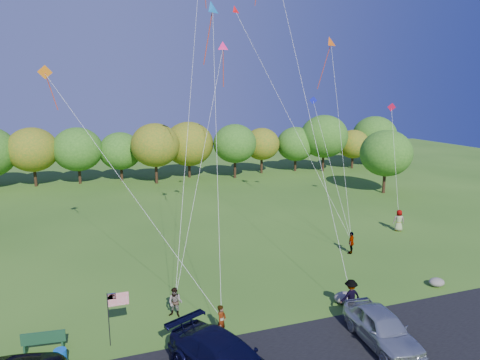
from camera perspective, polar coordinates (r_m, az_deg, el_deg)
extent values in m
plane|color=#315C1A|center=(23.79, 4.12, -17.92)|extent=(140.00, 140.00, 0.00)
cylinder|color=#3B2515|center=(57.90, -25.18, 0.38)|extent=(0.36, 0.36, 3.05)
ellipsoid|color=#306419|center=(57.38, -25.49, 3.88)|extent=(6.30, 6.30, 5.67)
cylinder|color=#3B2515|center=(58.76, -20.25, 0.54)|extent=(0.36, 0.36, 2.27)
ellipsoid|color=#285E19|center=(58.32, -20.44, 3.24)|extent=(5.12, 5.12, 4.61)
cylinder|color=#3B2515|center=(57.13, -15.18, 0.86)|extent=(0.36, 0.36, 2.86)
ellipsoid|color=#285E19|center=(56.59, -15.37, 4.39)|extent=(6.52, 6.52, 5.86)
cylinder|color=#3B2515|center=(58.15, -11.48, 1.11)|extent=(0.36, 0.36, 2.66)
ellipsoid|color=#306419|center=(57.61, -11.62, 4.62)|extent=(6.94, 6.94, 6.24)
cylinder|color=#3B2515|center=(59.75, -6.45, 1.77)|extent=(0.36, 0.36, 3.11)
ellipsoid|color=#306419|center=(59.27, -6.52, 4.98)|extent=(5.55, 5.55, 5.00)
cylinder|color=#3B2515|center=(58.79, -1.53, 1.49)|extent=(0.36, 0.36, 2.73)
ellipsoid|color=#285E19|center=(58.30, -1.55, 4.62)|extent=(5.75, 5.75, 5.17)
cylinder|color=#3B2515|center=(64.22, 2.76, 2.22)|extent=(0.36, 0.36, 2.44)
ellipsoid|color=#306419|center=(63.78, 2.78, 5.03)|extent=(6.01, 6.01, 5.41)
cylinder|color=#3B2515|center=(64.47, 7.49, 2.40)|extent=(0.36, 0.36, 2.96)
ellipsoid|color=#306419|center=(64.04, 7.56, 5.16)|extent=(5.04, 5.04, 4.54)
cylinder|color=#3B2515|center=(65.59, 12.37, 2.30)|extent=(0.36, 0.36, 2.76)
ellipsoid|color=#285E19|center=(65.19, 12.49, 4.89)|extent=(4.95, 4.95, 4.45)
cylinder|color=#3B2515|center=(69.72, 14.60, 2.73)|extent=(0.36, 0.36, 2.74)
ellipsoid|color=#306419|center=(69.27, 14.76, 5.69)|extent=(6.95, 6.95, 6.26)
cylinder|color=#3B2515|center=(71.07, 17.90, 2.66)|extent=(0.36, 0.36, 2.63)
ellipsoid|color=#306419|center=(70.69, 18.05, 5.08)|extent=(5.25, 5.25, 4.72)
cylinder|color=#3B2515|center=(53.19, 18.66, -0.17)|extent=(0.36, 0.36, 2.80)
ellipsoid|color=#285E19|center=(52.64, 18.90, 3.40)|extent=(6.00, 6.00, 5.40)
imported|color=#A8AEB3|center=(22.26, 18.40, -18.19)|extent=(2.28, 4.92, 1.63)
imported|color=#4C4C59|center=(21.84, -2.48, -18.31)|extent=(0.71, 0.71, 1.66)
imported|color=#4C4C59|center=(23.79, -8.62, -15.83)|extent=(0.99, 0.94, 1.62)
imported|color=#4C4C59|center=(24.63, 14.53, -14.76)|extent=(1.24, 0.75, 1.87)
imported|color=#4C4C59|center=(32.90, 14.62, -8.09)|extent=(0.98, 0.98, 1.67)
imported|color=#4C4C59|center=(39.26, 20.42, -5.07)|extent=(1.06, 0.88, 1.86)
cube|color=#173F25|center=(22.91, -24.65, -19.02)|extent=(1.92, 0.33, 0.06)
cube|color=#173F25|center=(22.59, -24.77, -18.56)|extent=(1.91, 0.27, 0.58)
cube|color=#173F25|center=(23.13, -26.68, -19.54)|extent=(0.14, 0.48, 0.45)
cube|color=#173F25|center=(22.94, -22.50, -19.43)|extent=(0.14, 0.48, 0.45)
cylinder|color=#0C53B7|center=(21.56, -22.82, -21.06)|extent=(0.54, 0.54, 0.81)
cylinder|color=black|center=(21.81, -17.10, -17.40)|extent=(0.05, 0.05, 2.66)
cube|color=red|center=(21.38, -15.93, -15.05)|extent=(0.96, 0.64, 0.02)
cube|color=navy|center=(21.30, -16.76, -14.63)|extent=(0.38, 0.02, 0.30)
ellipsoid|color=gray|center=(25.81, 13.74, -14.99)|extent=(1.22, 0.96, 0.61)
ellipsoid|color=gray|center=(29.63, 24.74, -12.27)|extent=(0.98, 0.81, 0.51)
cone|color=#1267B8|center=(27.79, -3.66, 21.85)|extent=(1.03, 0.79, 0.95)
cone|color=red|center=(33.86, -0.60, 21.70)|extent=(0.79, 0.56, 0.72)
cone|color=#C24E0D|center=(37.06, 12.06, 17.49)|extent=(1.22, 0.86, 1.03)
cube|color=red|center=(42.35, 19.56, 9.14)|extent=(0.76, 0.25, 0.77)
cube|color=orange|center=(28.33, -24.57, 12.95)|extent=(0.82, 0.23, 0.82)
cube|color=#161ADF|center=(42.31, 9.75, 10.43)|extent=(0.71, 0.29, 0.73)
cone|color=#EF1062|center=(31.33, -2.29, 17.32)|extent=(0.87, 0.43, 0.80)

